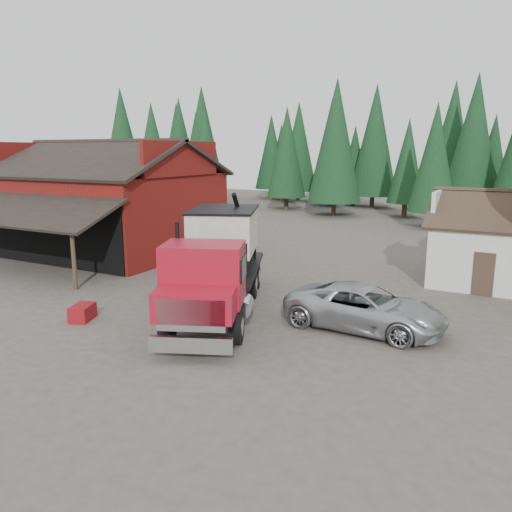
% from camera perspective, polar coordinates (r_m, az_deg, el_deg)
% --- Properties ---
extents(ground, '(120.00, 120.00, 0.00)m').
position_cam_1_polar(ground, '(20.00, -13.42, -7.21)').
color(ground, '#483F38').
rests_on(ground, ground).
extents(red_barn, '(12.80, 13.63, 7.18)m').
position_cam_1_polar(red_barn, '(33.89, -16.63, 5.08)').
color(red_barn, maroon).
rests_on(red_barn, ground).
extents(conifer_backdrop, '(76.00, 16.00, 16.00)m').
position_cam_1_polar(conifer_backdrop, '(57.82, 15.24, 5.13)').
color(conifer_backdrop, black).
rests_on(conifer_backdrop, ground).
extents(near_pine_a, '(4.40, 4.40, 11.40)m').
position_cam_1_polar(near_pine_a, '(54.51, -11.74, 11.64)').
color(near_pine_a, '#382619').
rests_on(near_pine_a, ground).
extents(near_pine_b, '(3.96, 3.96, 10.40)m').
position_cam_1_polar(near_pine_b, '(44.55, 19.74, 10.54)').
color(near_pine_b, '#382619').
rests_on(near_pine_b, ground).
extents(near_pine_d, '(5.28, 5.28, 13.40)m').
position_cam_1_polar(near_pine_d, '(50.87, 9.10, 12.87)').
color(near_pine_d, '#382619').
rests_on(near_pine_d, ground).
extents(feed_truck, '(6.56, 10.59, 4.67)m').
position_cam_1_polar(feed_truck, '(20.06, -4.39, -0.38)').
color(feed_truck, black).
rests_on(feed_truck, ground).
extents(silver_car, '(5.96, 3.02, 1.62)m').
position_cam_1_polar(silver_car, '(18.81, 12.33, -5.80)').
color(silver_car, '#B1B4B9').
rests_on(silver_car, ground).
extents(equip_box, '(1.06, 1.28, 0.60)m').
position_cam_1_polar(equip_box, '(20.60, -19.22, -6.12)').
color(equip_box, maroon).
rests_on(equip_box, ground).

